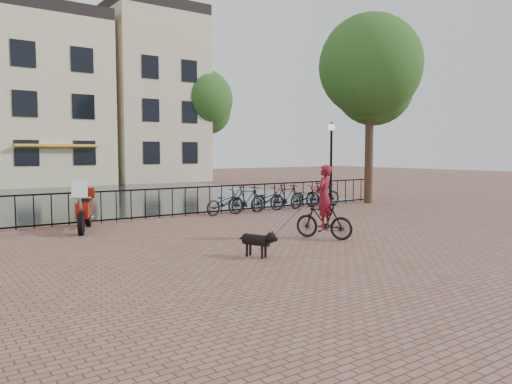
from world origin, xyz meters
TOP-DOWN VIEW (x-y plane):
  - ground at (0.00, 0.00)m, footprint 100.00×100.00m
  - canal_water at (0.00, 17.30)m, footprint 20.00×20.00m
  - railing at (0.00, 8.00)m, footprint 20.00×0.05m
  - canal_house_mid at (0.50, 30.00)m, footprint 8.00×9.50m
  - canal_house_right at (8.50, 30.00)m, footprint 7.00×9.00m
  - tree_near_right at (9.20, 7.30)m, footprint 4.48×4.48m
  - tree_far_right at (12.00, 27.00)m, footprint 4.76×4.76m
  - lamp_post at (7.20, 7.60)m, footprint 0.30×0.30m
  - cyclist at (1.26, 1.72)m, footprint 1.11×1.68m
  - dog at (-1.50, 0.90)m, footprint 0.58×0.92m
  - motorcycle at (-3.39, 6.71)m, footprint 1.33×2.18m
  - parked_bike_0 at (1.80, 7.40)m, footprint 1.79×0.84m
  - parked_bike_1 at (2.75, 7.40)m, footprint 1.67×0.49m
  - parked_bike_2 at (3.70, 7.40)m, footprint 1.77×0.77m
  - parked_bike_3 at (4.65, 7.40)m, footprint 1.67×0.48m
  - parked_bike_4 at (5.60, 7.40)m, footprint 1.77×0.80m
  - parked_bike_5 at (6.55, 7.40)m, footprint 1.71×0.70m

SIDE VIEW (x-z plane):
  - ground at x=0.00m, z-range 0.00..0.00m
  - canal_water at x=0.00m, z-range 0.00..0.00m
  - dog at x=-1.50m, z-range 0.00..0.59m
  - parked_bike_0 at x=1.80m, z-range 0.00..0.90m
  - parked_bike_2 at x=3.70m, z-range 0.00..0.90m
  - parked_bike_4 at x=5.60m, z-range 0.00..0.90m
  - parked_bike_1 at x=2.75m, z-range 0.00..1.00m
  - parked_bike_3 at x=4.65m, z-range 0.00..1.00m
  - parked_bike_5 at x=6.55m, z-range 0.00..1.00m
  - railing at x=0.00m, z-range -0.01..1.02m
  - motorcycle at x=-3.39m, z-range 0.00..1.54m
  - cyclist at x=1.26m, z-range -0.27..1.98m
  - lamp_post at x=7.20m, z-range 0.65..4.10m
  - canal_house_mid at x=0.50m, z-range 0.00..11.80m
  - tree_near_right at x=9.20m, z-range 1.85..10.09m
  - tree_far_right at x=12.00m, z-range 1.97..10.73m
  - canal_house_right at x=8.50m, z-range 0.00..13.30m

